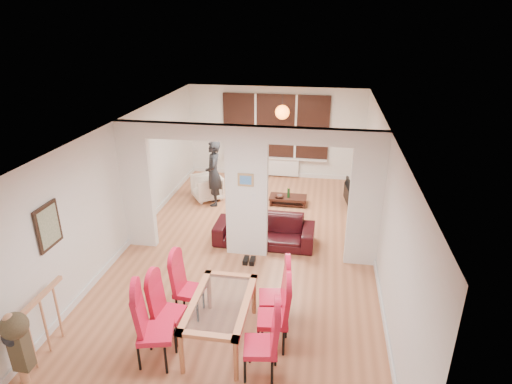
% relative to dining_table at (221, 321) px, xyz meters
% --- Properties ---
extents(floor, '(5.00, 9.00, 0.01)m').
position_rel_dining_table_xyz_m(floor, '(-0.08, 2.52, -0.35)').
color(floor, '#B8704A').
rests_on(floor, ground).
extents(room_walls, '(5.00, 9.00, 2.60)m').
position_rel_dining_table_xyz_m(room_walls, '(-0.08, 2.52, 0.95)').
color(room_walls, silver).
rests_on(room_walls, floor).
extents(divider_wall, '(5.00, 0.18, 2.60)m').
position_rel_dining_table_xyz_m(divider_wall, '(-0.08, 2.52, 0.95)').
color(divider_wall, white).
rests_on(divider_wall, floor).
extents(bay_window_blinds, '(3.00, 0.08, 1.80)m').
position_rel_dining_table_xyz_m(bay_window_blinds, '(-0.08, 6.96, 1.15)').
color(bay_window_blinds, black).
rests_on(bay_window_blinds, room_walls).
extents(radiator, '(1.40, 0.08, 0.50)m').
position_rel_dining_table_xyz_m(radiator, '(-0.08, 6.92, -0.05)').
color(radiator, white).
rests_on(radiator, floor).
extents(pendant_light, '(0.36, 0.36, 0.36)m').
position_rel_dining_table_xyz_m(pendant_light, '(0.22, 5.82, 1.80)').
color(pendant_light, orange).
rests_on(pendant_light, room_walls).
extents(stair_newel, '(0.40, 1.20, 1.10)m').
position_rel_dining_table_xyz_m(stair_newel, '(-2.33, -0.68, 0.20)').
color(stair_newel, tan).
rests_on(stair_newel, floor).
extents(wall_poster, '(0.04, 0.52, 0.67)m').
position_rel_dining_table_xyz_m(wall_poster, '(-2.55, 0.12, 1.25)').
color(wall_poster, gray).
rests_on(wall_poster, room_walls).
extents(pillar_photo, '(0.30, 0.03, 0.25)m').
position_rel_dining_table_xyz_m(pillar_photo, '(-0.08, 2.42, 1.25)').
color(pillar_photo, '#4C8CD8').
rests_on(pillar_photo, divider_wall).
extents(dining_table, '(0.83, 1.47, 0.69)m').
position_rel_dining_table_xyz_m(dining_table, '(0.00, 0.00, 0.00)').
color(dining_table, '#B26942').
rests_on(dining_table, floor).
extents(dining_chair_la, '(0.55, 0.55, 1.14)m').
position_rel_dining_table_xyz_m(dining_chair_la, '(-0.76, -0.54, 0.23)').
color(dining_chair_la, red).
rests_on(dining_chair_la, floor).
extents(dining_chair_lb, '(0.44, 0.44, 1.02)m').
position_rel_dining_table_xyz_m(dining_chair_lb, '(-0.75, -0.07, 0.16)').
color(dining_chair_lb, red).
rests_on(dining_chair_lb, floor).
extents(dining_chair_lc, '(0.45, 0.45, 1.03)m').
position_rel_dining_table_xyz_m(dining_chair_lc, '(-0.62, 0.50, 0.17)').
color(dining_chair_lc, red).
rests_on(dining_chair_lc, floor).
extents(dining_chair_ra, '(0.49, 0.49, 1.08)m').
position_rel_dining_table_xyz_m(dining_chair_ra, '(0.66, -0.54, 0.20)').
color(dining_chair_ra, red).
rests_on(dining_chair_ra, floor).
extents(dining_chair_rb, '(0.48, 0.48, 1.08)m').
position_rel_dining_table_xyz_m(dining_chair_rb, '(0.75, 0.03, 0.20)').
color(dining_chair_rb, red).
rests_on(dining_chair_rb, floor).
extents(dining_chair_rc, '(0.49, 0.49, 1.07)m').
position_rel_dining_table_xyz_m(dining_chair_rc, '(0.69, 0.51, 0.19)').
color(dining_chair_rc, red).
rests_on(dining_chair_rc, floor).
extents(sofa, '(2.06, 0.82, 0.60)m').
position_rel_dining_table_xyz_m(sofa, '(0.20, 2.96, -0.05)').
color(sofa, black).
rests_on(sofa, floor).
extents(armchair, '(0.96, 0.97, 0.64)m').
position_rel_dining_table_xyz_m(armchair, '(-1.59, 5.00, -0.03)').
color(armchair, beige).
rests_on(armchair, floor).
extents(person, '(0.67, 0.52, 1.64)m').
position_rel_dining_table_xyz_m(person, '(-1.33, 4.72, 0.47)').
color(person, black).
rests_on(person, floor).
extents(television, '(1.02, 0.29, 0.58)m').
position_rel_dining_table_xyz_m(television, '(1.92, 5.21, -0.05)').
color(television, black).
rests_on(television, floor).
extents(coffee_table, '(1.01, 0.68, 0.21)m').
position_rel_dining_table_xyz_m(coffee_table, '(0.50, 5.00, -0.24)').
color(coffee_table, '#341811').
rests_on(coffee_table, floor).
extents(bottle, '(0.06, 0.06, 0.25)m').
position_rel_dining_table_xyz_m(bottle, '(0.51, 4.94, -0.01)').
color(bottle, '#143F19').
rests_on(bottle, coffee_table).
extents(bowl, '(0.22, 0.22, 0.05)m').
position_rel_dining_table_xyz_m(bowl, '(0.28, 4.91, -0.11)').
color(bowl, '#341811').
rests_on(bowl, coffee_table).
extents(shoes, '(0.22, 0.24, 0.09)m').
position_rel_dining_table_xyz_m(shoes, '(0.02, 2.15, -0.30)').
color(shoes, black).
rests_on(shoes, floor).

